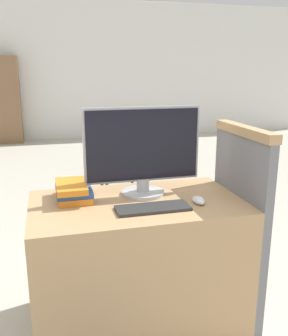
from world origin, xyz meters
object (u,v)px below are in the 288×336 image
object	(u,v)px
book_stack	(73,191)
far_chair	(118,149)
monitor	(143,151)
mouse	(199,200)
keyboard	(153,208)

from	to	relation	value
book_stack	far_chair	bearing A→B (deg)	73.17
monitor	mouse	bearing A→B (deg)	-41.93
mouse	book_stack	distance (m)	0.68
far_chair	monitor	bearing A→B (deg)	-108.34
monitor	keyboard	world-z (taller)	monitor
mouse	far_chair	size ratio (longest dim) A/B	0.11
mouse	far_chair	bearing A→B (deg)	89.05
monitor	mouse	distance (m)	0.41
keyboard	far_chair	distance (m)	2.55
mouse	book_stack	world-z (taller)	book_stack
keyboard	book_stack	bearing A→B (deg)	145.71
mouse	far_chair	world-z (taller)	far_chair
book_stack	mouse	bearing A→B (deg)	-20.15
keyboard	mouse	world-z (taller)	mouse
mouse	far_chair	xyz separation A→B (m)	(0.04, 2.50, -0.23)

